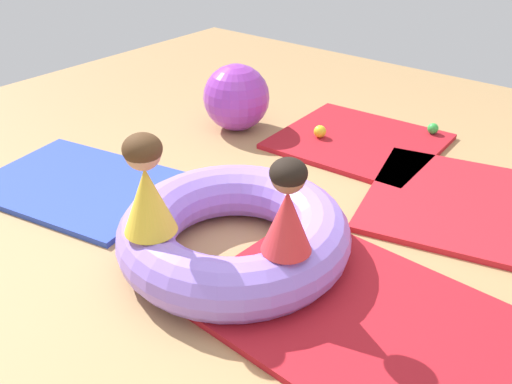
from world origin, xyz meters
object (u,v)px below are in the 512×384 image
child_in_red (287,208)px  inflatable_cushion (234,234)px  play_ball_yellow (320,131)px  exercise_ball_large (236,97)px  play_ball_orange (325,281)px  child_in_yellow (146,186)px  play_ball_green (433,128)px  play_ball_blue (286,247)px

child_in_red → inflatable_cushion: bearing=110.9°
play_ball_yellow → exercise_ball_large: 0.77m
play_ball_orange → play_ball_yellow: size_ratio=0.65×
child_in_yellow → play_ball_green: (0.39, 2.75, -0.51)m
play_ball_green → play_ball_yellow: play_ball_yellow is taller
play_ball_orange → play_ball_blue: play_ball_blue is taller
child_in_red → play_ball_green: child_in_red is taller
child_in_red → play_ball_yellow: bearing=64.6°
play_ball_blue → play_ball_green: 2.14m
inflatable_cushion → play_ball_yellow: bearing=106.8°
play_ball_yellow → child_in_yellow: bearing=-81.7°
play_ball_yellow → exercise_ball_large: bearing=-163.2°
inflatable_cushion → play_ball_blue: bearing=37.1°
inflatable_cushion → play_ball_green: 2.33m
exercise_ball_large → play_ball_green: bearing=31.7°
play_ball_orange → play_ball_yellow: bearing=123.9°
inflatable_cushion → play_ball_orange: bearing=6.5°
inflatable_cushion → play_ball_blue: (0.24, 0.18, -0.09)m
child_in_red → play_ball_yellow: size_ratio=4.84×
play_ball_green → inflatable_cushion: bearing=-94.8°
play_ball_orange → exercise_ball_large: bearing=142.3°
play_ball_orange → play_ball_blue: (-0.34, 0.11, 0.00)m
exercise_ball_large → play_ball_yellow: bearing=16.8°
exercise_ball_large → child_in_red: bearing=-43.3°
play_ball_blue → exercise_ball_large: exercise_ball_large is taller
child_in_yellow → play_ball_yellow: 2.17m
play_ball_orange → play_ball_green: bearing=99.5°
inflatable_cushion → play_ball_orange: inflatable_cushion is taller
child_in_red → exercise_ball_large: size_ratio=0.88×
inflatable_cushion → child_in_yellow: bearing=-114.6°
inflatable_cushion → play_ball_green: inflatable_cushion is taller
child_in_yellow → exercise_ball_large: bearing=-78.3°
play_ball_green → play_ball_yellow: bearing=-136.6°
exercise_ball_large → play_ball_orange: bearing=-37.7°
child_in_red → play_ball_yellow: child_in_red is taller
play_ball_yellow → child_in_red: bearing=-61.9°
play_ball_green → play_ball_orange: bearing=-80.5°
inflatable_cushion → exercise_ball_large: 1.90m
child_in_red → exercise_ball_large: bearing=83.2°
child_in_red → play_ball_blue: child_in_red is taller
play_ball_orange → play_ball_yellow: play_ball_yellow is taller
play_ball_orange → exercise_ball_large: 2.27m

